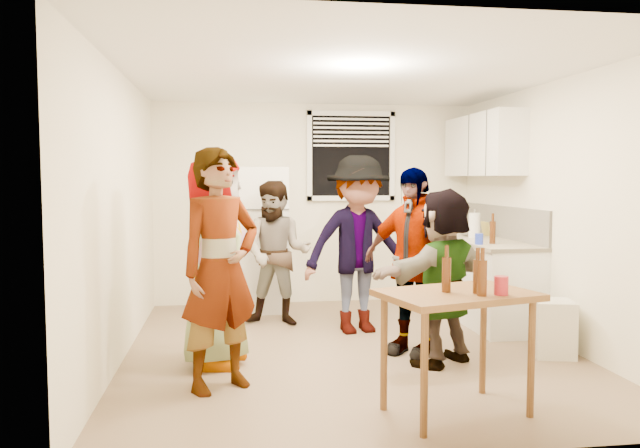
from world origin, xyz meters
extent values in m
cube|color=white|center=(-0.75, 1.88, 0.85)|extent=(0.70, 0.70, 1.70)
cube|color=white|center=(1.70, 1.15, 0.43)|extent=(0.60, 2.20, 0.86)
cube|color=#C1B499|center=(1.70, 1.15, 0.88)|extent=(0.64, 2.22, 0.04)
cube|color=#A29D94|center=(1.99, 1.15, 1.08)|extent=(0.03, 2.20, 0.36)
cube|color=white|center=(1.83, 1.35, 1.95)|extent=(0.34, 1.60, 0.70)
cylinder|color=white|center=(1.68, 1.19, 0.90)|extent=(0.13, 0.13, 0.28)
cylinder|color=black|center=(1.75, 2.15, 0.90)|extent=(0.07, 0.07, 0.27)
cylinder|color=#47230C|center=(1.60, 0.51, 0.90)|extent=(0.06, 0.06, 0.23)
cylinder|color=blue|center=(1.44, 0.47, 0.90)|extent=(0.08, 0.08, 0.11)
cube|color=#D9C155|center=(1.92, 1.43, 0.98)|extent=(0.02, 0.19, 0.16)
cube|color=silver|center=(1.75, -0.46, 0.25)|extent=(0.41, 0.41, 0.50)
cylinder|color=#47230C|center=(0.52, -1.71, 0.83)|extent=(0.06, 0.06, 0.22)
cylinder|color=maroon|center=(0.66, -1.78, 0.83)|extent=(0.09, 0.09, 0.12)
imported|color=#989898|center=(-1.20, -0.29, 0.00)|extent=(1.90, 1.21, 0.56)
imported|color=#141933|center=(-1.14, -0.91, 0.00)|extent=(1.54, 1.87, 0.43)
imported|color=brown|center=(-0.57, 1.07, 0.00)|extent=(1.16, 1.70, 0.59)
imported|color=#3A3A3E|center=(0.22, 0.64, 0.00)|extent=(1.48, 1.99, 0.67)
imported|color=black|center=(0.53, -0.22, 0.00)|extent=(1.89, 1.86, 0.41)
imported|color=tan|center=(0.71, -0.53, 0.00)|extent=(1.97, 2.01, 0.44)
camera|label=1|loc=(-1.07, -5.54, 1.58)|focal=35.00mm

